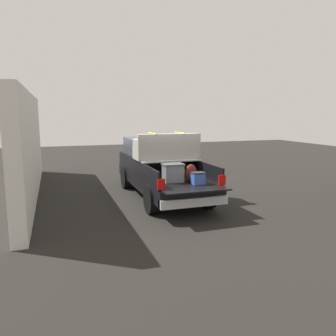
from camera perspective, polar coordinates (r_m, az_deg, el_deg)
ground_plane at (r=11.54m, az=-0.97°, el=-4.94°), size 40.00×40.00×0.00m
pickup_truck at (r=11.69m, az=-1.56°, el=0.19°), size 6.05×2.06×2.23m
building_facade at (r=12.41m, az=-22.63°, el=3.55°), size 10.09×0.36×3.50m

